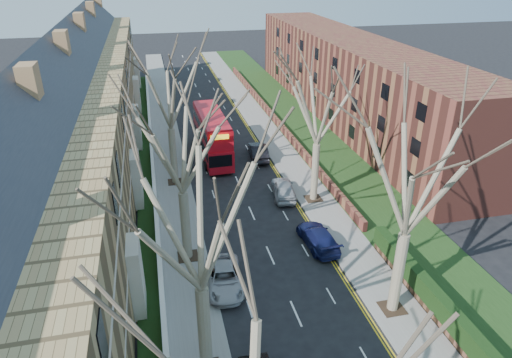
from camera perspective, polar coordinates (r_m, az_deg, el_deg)
pavement_left at (r=53.19m, az=-11.18°, el=4.74°), size 3.00×102.00×0.12m
pavement_right at (r=54.75m, az=1.48°, el=5.87°), size 3.00×102.00×0.12m
terrace_left at (r=44.31m, az=-21.19°, el=6.58°), size 9.70×78.00×13.60m
flats_right at (r=60.64m, az=11.35°, el=12.27°), size 13.97×54.00×10.00m
front_wall_left at (r=45.58m, az=-12.77°, el=1.61°), size 0.30×78.00×1.00m
grass_verge_right at (r=55.96m, az=5.97°, el=6.29°), size 6.00×102.00×0.06m
tree_left_mid at (r=19.25m, az=-7.47°, el=-3.84°), size 10.50×10.50×14.71m
tree_left_far at (r=28.45m, az=-9.69°, el=5.52°), size 10.15×10.15×14.22m
tree_left_dist at (r=39.84m, az=-11.08°, el=11.87°), size 10.50×10.50×14.71m
tree_right_mid at (r=24.52m, az=19.43°, el=1.68°), size 10.50×10.50×14.71m
tree_right_far at (r=36.40m, az=7.98°, el=10.24°), size 10.15×10.15×14.22m
double_decker_bus at (r=47.64m, az=-5.51°, el=5.34°), size 2.94×10.86×4.52m
car_left_far at (r=29.74m, az=-3.96°, el=-12.22°), size 2.57×4.93×1.33m
car_right_near at (r=33.69m, az=7.77°, el=-7.20°), size 2.23×4.93×1.40m
car_right_mid at (r=39.87m, az=3.45°, el=-1.21°), size 2.44×4.78×1.56m
car_right_far at (r=47.35m, az=0.28°, el=3.48°), size 2.13×4.97×1.59m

